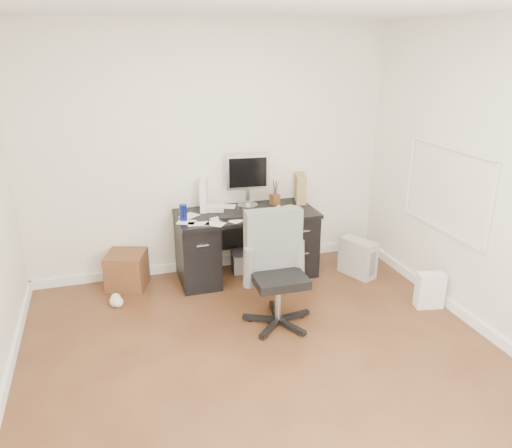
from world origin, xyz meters
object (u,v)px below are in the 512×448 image
Objects in this scene: lcd_monitor at (248,181)px; pc_tower at (358,258)px; keyboard at (241,216)px; office_chair at (279,272)px; wicker_basket at (127,270)px; desk at (247,242)px.

lcd_monitor is 1.50m from pc_tower.
keyboard is 0.96m from office_chair.
keyboard is 1.35m from wicker_basket.
office_chair is at bearing -90.78° from desk.
keyboard is at bearing -110.37° from lcd_monitor.
desk is 3.60× the size of pc_tower.
office_chair is 1.78m from wicker_basket.
wicker_basket is at bearing -169.88° from lcd_monitor.
office_chair is at bearing -87.25° from lcd_monitor.
wicker_basket is at bearing 138.48° from office_chair.
office_chair is at bearing -42.72° from wicker_basket.
pc_tower is 1.08× the size of wicker_basket.
keyboard is (-0.17, -0.33, -0.28)m from lcd_monitor.
lcd_monitor is at bearing 87.33° from office_chair.
lcd_monitor is (0.07, 0.19, 0.65)m from desk.
lcd_monitor reaches higher than office_chair.
desk reaches higher than pc_tower.
pc_tower is at bearing -0.48° from keyboard.
office_chair is at bearing -75.95° from keyboard.
lcd_monitor reaches higher than keyboard.
lcd_monitor is 1.42× the size of pc_tower.
desk is at bearing 141.10° from pc_tower.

